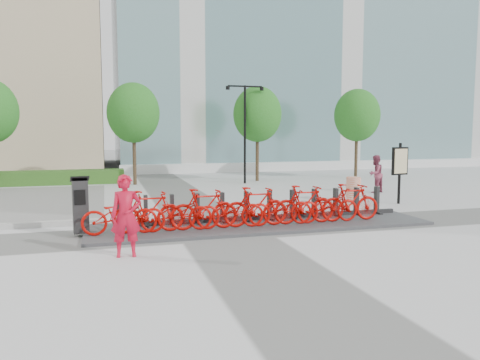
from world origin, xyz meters
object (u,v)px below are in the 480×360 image
object	(u,v)px
worker_red	(126,216)
pedestrian	(375,174)
bike_0	(120,215)
map_sign	(400,164)
kiosk	(81,206)
construction_barrel	(353,191)

from	to	relation	value
worker_red	pedestrian	world-z (taller)	worker_red
bike_0	map_sign	xyz separation A→B (m)	(10.11, 2.87, 0.92)
bike_0	pedestrian	xyz separation A→B (m)	(11.04, 5.94, 0.25)
bike_0	kiosk	bearing A→B (deg)	65.48
pedestrian	map_sign	bearing A→B (deg)	47.03
bike_0	worker_red	distance (m)	1.93
kiosk	pedestrian	bearing A→B (deg)	17.69
worker_red	map_sign	world-z (taller)	map_sign
kiosk	map_sign	xyz separation A→B (m)	(11.06, 2.44, 0.70)
bike_0	map_sign	world-z (taller)	map_sign
worker_red	kiosk	bearing A→B (deg)	115.72
bike_0	construction_barrel	world-z (taller)	bike_0
bike_0	pedestrian	world-z (taller)	pedestrian
construction_barrel	map_sign	world-z (taller)	map_sign
worker_red	map_sign	bearing A→B (deg)	27.43
map_sign	kiosk	bearing A→B (deg)	179.85
construction_barrel	bike_0	bearing A→B (deg)	-159.56
kiosk	construction_barrel	world-z (taller)	kiosk
map_sign	worker_red	bearing A→B (deg)	-167.12
bike_0	construction_barrel	distance (m)	8.92
construction_barrel	map_sign	xyz separation A→B (m)	(1.75, -0.24, 0.98)
worker_red	pedestrian	bearing A→B (deg)	37.56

